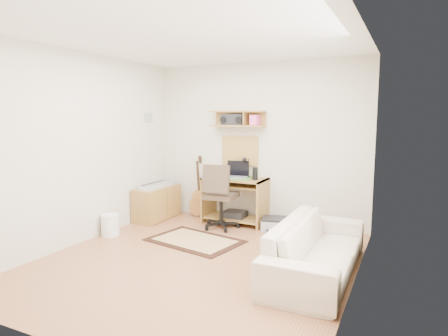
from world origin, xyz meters
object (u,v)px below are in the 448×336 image
at_px(printer, 277,224).
at_px(cabinet, 157,203).
at_px(task_chair, 221,196).
at_px(desk, 235,201).
at_px(sofa, 317,239).

bearing_deg(printer, cabinet, 173.21).
bearing_deg(task_chair, desk, 72.52).
height_order(cabinet, sofa, sofa).
relative_size(task_chair, printer, 2.22).
distance_m(task_chair, cabinet, 1.25).
height_order(desk, sofa, sofa).
bearing_deg(printer, sofa, -71.36).
relative_size(cabinet, printer, 1.93).
distance_m(cabinet, printer, 2.07).
height_order(task_chair, cabinet, task_chair).
relative_size(printer, sofa, 0.23).
xyz_separation_m(desk, cabinet, (-1.31, -0.33, -0.10)).
relative_size(desk, cabinet, 1.11).
xyz_separation_m(task_chair, cabinet, (-1.23, 0.02, -0.24)).
distance_m(desk, printer, 0.80).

